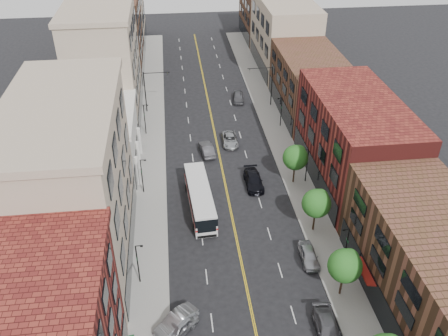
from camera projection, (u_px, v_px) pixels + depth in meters
name	position (u px, v px, depth m)	size (l,w,h in m)	color
ground	(257.00, 336.00, 44.25)	(220.00, 220.00, 0.00)	black
sidewalk_left	(152.00, 149.00, 72.24)	(4.00, 110.00, 0.15)	gray
sidewalk_right	(281.00, 142.00, 74.19)	(4.00, 110.00, 0.15)	gray
bldg_l_tanoffice	(74.00, 189.00, 48.41)	(10.00, 22.00, 18.00)	tan
bldg_l_white	(99.00, 143.00, 66.08)	(10.00, 14.00, 8.00)	silver
bldg_l_far_a	(105.00, 64.00, 77.41)	(10.00, 20.00, 18.00)	tan
bldg_l_far_b	(115.00, 35.00, 94.81)	(10.00, 20.00, 15.00)	brown
bldg_r_near	(442.00, 283.00, 43.15)	(10.00, 26.00, 10.00)	brown
bldg_r_mid	(354.00, 141.00, 62.49)	(10.00, 22.00, 12.00)	#5A1917
bldg_r_far_a	(310.00, 85.00, 80.44)	(10.00, 20.00, 10.00)	brown
bldg_r_far_b	(284.00, 34.00, 96.74)	(10.00, 22.00, 14.00)	tan
bldg_r_far_c	(265.00, 15.00, 114.13)	(10.00, 18.00, 11.00)	brown
tree_r_1	(346.00, 265.00, 46.26)	(3.40, 3.40, 5.59)	black
tree_r_2	(317.00, 202.00, 54.55)	(3.40, 3.40, 5.59)	black
tree_r_3	(296.00, 157.00, 62.84)	(3.40, 3.40, 5.59)	black
lamp_l_1	(138.00, 262.00, 48.18)	(0.81, 0.55, 5.05)	black
lamp_l_2	(142.00, 174.00, 61.43)	(0.81, 0.55, 5.05)	black
lamp_l_3	(145.00, 118.00, 74.69)	(0.81, 0.55, 5.05)	black
lamp_r_1	(346.00, 245.00, 50.31)	(0.81, 0.55, 5.05)	black
lamp_r_2	(307.00, 164.00, 63.57)	(0.81, 0.55, 5.05)	black
lamp_r_3	(281.00, 110.00, 76.83)	(0.81, 0.55, 5.05)	black
signal_mast_left	(149.00, 87.00, 80.46)	(4.49, 0.18, 7.20)	black
signal_mast_right	(268.00, 81.00, 82.46)	(4.49, 0.18, 7.20)	black
city_bus	(200.00, 197.00, 59.33)	(3.44, 12.15, 3.09)	silver
car_angle_a	(178.00, 327.00, 44.19)	(1.73, 4.30, 1.46)	#97999E
car_angle_b	(176.00, 321.00, 44.71)	(1.61, 4.62, 1.52)	#B1B5BA
car_parked_mid	(328.00, 329.00, 43.95)	(2.16, 5.30, 1.54)	#4C4C51
car_parked_far	(309.00, 255.00, 52.11)	(1.78, 4.43, 1.51)	#B2B4BB
car_lane_behind	(207.00, 149.00, 70.87)	(1.68, 4.82, 1.59)	#46464B
car_lane_a	(254.00, 180.00, 64.07)	(2.24, 5.50, 1.60)	black
car_lane_b	(230.00, 140.00, 73.44)	(2.33, 5.06, 1.41)	#9EA2A5
car_lane_c	(238.00, 97.00, 86.19)	(1.89, 4.70, 1.60)	#535358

